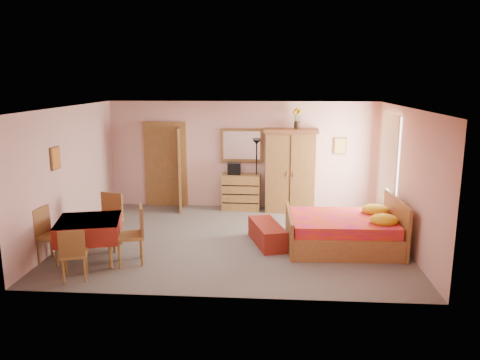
# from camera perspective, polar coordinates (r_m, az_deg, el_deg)

# --- Properties ---
(floor) EXTENTS (6.50, 6.50, 0.00)m
(floor) POSITION_cam_1_polar(r_m,az_deg,el_deg) (9.33, -0.75, -7.30)
(floor) COLOR slate
(floor) RESTS_ON ground
(ceiling) EXTENTS (6.50, 6.50, 0.00)m
(ceiling) POSITION_cam_1_polar(r_m,az_deg,el_deg) (8.81, -0.80, 8.85)
(ceiling) COLOR brown
(ceiling) RESTS_ON wall_back
(wall_back) EXTENTS (6.50, 0.10, 2.60)m
(wall_back) POSITION_cam_1_polar(r_m,az_deg,el_deg) (11.43, 0.28, 3.06)
(wall_back) COLOR beige
(wall_back) RESTS_ON floor
(wall_front) EXTENTS (6.50, 0.10, 2.60)m
(wall_front) POSITION_cam_1_polar(r_m,az_deg,el_deg) (6.56, -2.61, -3.85)
(wall_front) COLOR beige
(wall_front) RESTS_ON floor
(wall_left) EXTENTS (0.10, 5.00, 2.60)m
(wall_left) POSITION_cam_1_polar(r_m,az_deg,el_deg) (9.80, -20.07, 0.78)
(wall_left) COLOR beige
(wall_left) RESTS_ON floor
(wall_right) EXTENTS (0.10, 5.00, 2.60)m
(wall_right) POSITION_cam_1_polar(r_m,az_deg,el_deg) (9.29, 19.62, 0.22)
(wall_right) COLOR beige
(wall_right) RESTS_ON floor
(doorway) EXTENTS (1.06, 0.12, 2.15)m
(doorway) POSITION_cam_1_polar(r_m,az_deg,el_deg) (11.73, -9.03, 1.78)
(doorway) COLOR #9E6B35
(doorway) RESTS_ON floor
(window) EXTENTS (0.08, 1.40, 1.95)m
(window) POSITION_cam_1_polar(r_m,az_deg,el_deg) (10.40, 17.74, 2.40)
(window) COLOR white
(window) RESTS_ON wall_right
(picture_left) EXTENTS (0.04, 0.32, 0.42)m
(picture_left) POSITION_cam_1_polar(r_m,az_deg,el_deg) (9.19, -21.58, 2.48)
(picture_left) COLOR orange
(picture_left) RESTS_ON wall_left
(picture_back) EXTENTS (0.30, 0.04, 0.40)m
(picture_back) POSITION_cam_1_polar(r_m,az_deg,el_deg) (11.45, 12.12, 4.07)
(picture_back) COLOR #D8BF59
(picture_back) RESTS_ON wall_back
(chest_of_drawers) EXTENTS (0.93, 0.48, 0.87)m
(chest_of_drawers) POSITION_cam_1_polar(r_m,az_deg,el_deg) (11.35, 0.14, -1.47)
(chest_of_drawers) COLOR #A87639
(chest_of_drawers) RESTS_ON floor
(wall_mirror) EXTENTS (1.03, 0.07, 0.82)m
(wall_mirror) POSITION_cam_1_polar(r_m,az_deg,el_deg) (11.35, 0.21, 4.27)
(wall_mirror) COLOR white
(wall_mirror) RESTS_ON wall_back
(stereo) EXTENTS (0.31, 0.23, 0.29)m
(stereo) POSITION_cam_1_polar(r_m,az_deg,el_deg) (11.24, -0.72, 1.40)
(stereo) COLOR black
(stereo) RESTS_ON chest_of_drawers
(floor_lamp) EXTENTS (0.22, 0.22, 1.71)m
(floor_lamp) POSITION_cam_1_polar(r_m,az_deg,el_deg) (11.27, 2.01, 0.62)
(floor_lamp) COLOR black
(floor_lamp) RESTS_ON floor
(wardrobe) EXTENTS (1.30, 0.72, 1.98)m
(wardrobe) POSITION_cam_1_polar(r_m,az_deg,el_deg) (11.16, 6.16, 1.15)
(wardrobe) COLOR olive
(wardrobe) RESTS_ON floor
(sunflower_vase) EXTENTS (0.20, 0.20, 0.48)m
(sunflower_vase) POSITION_cam_1_polar(r_m,az_deg,el_deg) (11.06, 6.96, 7.46)
(sunflower_vase) COLOR yellow
(sunflower_vase) RESTS_ON wardrobe
(bed) EXTENTS (2.12, 1.69, 0.96)m
(bed) POSITION_cam_1_polar(r_m,az_deg,el_deg) (9.01, 12.37, -5.09)
(bed) COLOR #CC1351
(bed) RESTS_ON floor
(bench) EXTENTS (0.79, 1.29, 0.41)m
(bench) POSITION_cam_1_polar(r_m,az_deg,el_deg) (9.06, 3.31, -6.56)
(bench) COLOR maroon
(bench) RESTS_ON floor
(dining_table) EXTENTS (1.25, 1.25, 0.76)m
(dining_table) POSITION_cam_1_polar(r_m,az_deg,el_deg) (8.56, -17.83, -7.04)
(dining_table) COLOR maroon
(dining_table) RESTS_ON floor
(chair_south) EXTENTS (0.49, 0.49, 0.86)m
(chair_south) POSITION_cam_1_polar(r_m,az_deg,el_deg) (7.89, -19.57, -8.42)
(chair_south) COLOR #A97939
(chair_south) RESTS_ON floor
(chair_north) EXTENTS (0.56, 0.56, 1.00)m
(chair_north) POSITION_cam_1_polar(r_m,az_deg,el_deg) (9.19, -15.97, -4.81)
(chair_north) COLOR #A46F37
(chair_north) RESTS_ON floor
(chair_west) EXTENTS (0.50, 0.50, 0.96)m
(chair_west) POSITION_cam_1_polar(r_m,az_deg,el_deg) (8.74, -21.89, -6.25)
(chair_west) COLOR #A17436
(chair_west) RESTS_ON floor
(chair_east) EXTENTS (0.58, 0.58, 1.01)m
(chair_east) POSITION_cam_1_polar(r_m,az_deg,el_deg) (8.26, -13.30, -6.55)
(chair_east) COLOR #A47737
(chair_east) RESTS_ON floor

